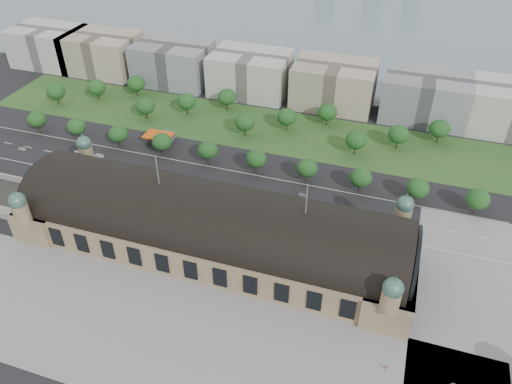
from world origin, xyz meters
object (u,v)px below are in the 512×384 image
(parked_car_3, at_px, (116,184))
(pedestrian_0, at_px, (386,368))
(pedestrian_2, at_px, (451,384))
(bus_mid, at_px, (279,210))
(traffic_car_2, at_px, (112,166))
(bus_west, at_px, (213,197))
(traffic_car_6, at_px, (388,221))
(parked_car_5, at_px, (135,191))
(parked_car_4, at_px, (171,193))
(bus_east, at_px, (301,210))
(parked_car_1, at_px, (125,188))
(traffic_car_5, at_px, (302,195))
(parked_car_0, at_px, (69,177))
(traffic_car_4, at_px, (226,199))
(parked_car_6, at_px, (197,198))
(petrol_station, at_px, (163,136))
(traffic_car_1, at_px, (99,156))
(traffic_car_0, at_px, (22,149))
(traffic_car_3, at_px, (167,172))
(parked_car_2, at_px, (137,191))

(parked_car_3, relative_size, pedestrian_0, 2.63)
(parked_car_3, bearing_deg, pedestrian_2, 45.85)
(bus_mid, bearing_deg, parked_car_3, 91.70)
(traffic_car_2, relative_size, bus_west, 0.38)
(traffic_car_6, height_order, parked_car_5, traffic_car_6)
(parked_car_4, relative_size, bus_east, 0.35)
(parked_car_1, xyz_separation_m, pedestrian_2, (139.73, -55.49, 0.22))
(traffic_car_6, height_order, pedestrian_2, pedestrian_2)
(traffic_car_5, distance_m, parked_car_3, 83.70)
(traffic_car_5, distance_m, bus_west, 38.73)
(traffic_car_5, height_order, parked_car_0, parked_car_0)
(traffic_car_4, xyz_separation_m, bus_mid, (23.90, -1.45, 0.97))
(traffic_car_6, bearing_deg, parked_car_6, -89.64)
(traffic_car_6, bearing_deg, traffic_car_5, -105.92)
(parked_car_1, relative_size, parked_car_6, 1.02)
(petrol_station, bearing_deg, pedestrian_2, -34.82)
(traffic_car_1, bearing_deg, parked_car_6, -109.24)
(traffic_car_6, relative_size, bus_east, 0.52)
(parked_car_6, bearing_deg, bus_mid, 70.45)
(parked_car_4, height_order, bus_east, bus_east)
(traffic_car_0, bearing_deg, parked_car_5, 83.41)
(traffic_car_6, xyz_separation_m, pedestrian_2, (25.49, -69.22, 0.11))
(pedestrian_0, distance_m, pedestrian_2, 18.68)
(petrol_station, height_order, bus_east, petrol_station)
(traffic_car_5, height_order, parked_car_5, parked_car_5)
(traffic_car_6, height_order, bus_west, bus_west)
(traffic_car_3, xyz_separation_m, pedestrian_0, (108.77, -73.02, 0.18))
(parked_car_1, bearing_deg, parked_car_2, 56.95)
(traffic_car_4, distance_m, parked_car_0, 74.90)
(traffic_car_1, bearing_deg, parked_car_3, -136.09)
(traffic_car_1, distance_m, traffic_car_6, 139.70)
(parked_car_2, relative_size, bus_west, 0.40)
(parked_car_1, bearing_deg, traffic_car_5, 77.91)
(petrol_station, distance_m, parked_car_4, 46.85)
(parked_car_6, bearing_deg, parked_car_1, -107.60)
(traffic_car_5, height_order, pedestrian_2, pedestrian_2)
(parked_car_2, distance_m, bus_mid, 63.85)
(traffic_car_1, relative_size, parked_car_6, 0.93)
(traffic_car_5, relative_size, pedestrian_2, 2.35)
(traffic_car_1, relative_size, traffic_car_3, 0.94)
(traffic_car_4, bearing_deg, parked_car_5, -74.68)
(parked_car_4, bearing_deg, parked_car_1, -109.29)
(traffic_car_2, relative_size, parked_car_3, 1.05)
(traffic_car_1, xyz_separation_m, traffic_car_2, (10.95, -6.15, -0.08))
(traffic_car_2, bearing_deg, petrol_station, 156.53)
(bus_west, bearing_deg, bus_east, -83.41)
(pedestrian_2, bearing_deg, parked_car_6, 23.66)
(parked_car_5, xyz_separation_m, parked_car_6, (28.16, 3.58, -0.07))
(parked_car_5, bearing_deg, parked_car_0, -114.45)
(traffic_car_0, height_order, pedestrian_2, pedestrian_2)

